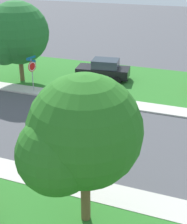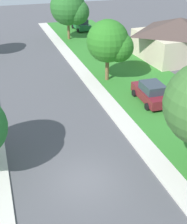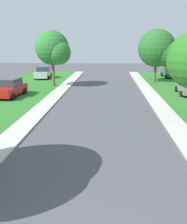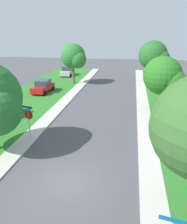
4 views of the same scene
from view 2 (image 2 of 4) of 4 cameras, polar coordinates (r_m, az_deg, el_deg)
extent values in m
plane|color=#4C4C51|center=(17.83, -1.66, -12.56)|extent=(120.00, 120.00, 0.00)
cube|color=beige|center=(28.78, 0.39, 4.57)|extent=(1.40, 56.00, 0.10)
cube|color=#2D7528|center=(30.50, 8.83, 5.62)|extent=(8.00, 56.00, 0.08)
cube|color=gray|center=(37.65, 1.44, 11.44)|extent=(2.15, 4.43, 0.76)
cube|color=#2D3842|center=(37.26, 1.53, 12.41)|extent=(1.77, 2.22, 0.68)
cylinder|color=black|center=(38.79, -0.39, 11.37)|extent=(0.29, 0.66, 0.64)
cylinder|color=black|center=(39.22, 2.22, 11.55)|extent=(0.29, 0.66, 0.64)
cylinder|color=black|center=(36.32, 0.59, 10.18)|extent=(0.29, 0.66, 0.64)
cylinder|color=black|center=(36.78, 3.35, 10.37)|extent=(0.29, 0.66, 0.64)
cube|color=maroon|center=(26.30, 10.50, 3.21)|extent=(1.95, 4.36, 0.76)
cube|color=#2D3842|center=(25.84, 10.83, 4.47)|extent=(1.67, 2.15, 0.68)
cylinder|color=black|center=(27.18, 7.51, 3.44)|extent=(0.26, 0.65, 0.64)
cylinder|color=black|center=(27.91, 10.92, 3.84)|extent=(0.26, 0.65, 0.64)
cylinder|color=black|center=(25.03, 9.88, 0.94)|extent=(0.26, 0.65, 0.64)
cylinder|color=black|center=(25.82, 13.49, 1.44)|extent=(0.26, 0.65, 0.64)
cube|color=#1E6033|center=(49.67, -2.35, 15.62)|extent=(2.03, 4.39, 0.76)
cube|color=#2D3842|center=(49.33, -2.28, 16.39)|extent=(1.71, 2.18, 0.68)
cylinder|color=black|center=(50.71, -3.85, 15.41)|extent=(0.27, 0.65, 0.64)
cylinder|color=black|center=(51.27, -1.86, 15.60)|extent=(0.27, 0.65, 0.64)
cylinder|color=black|center=(48.24, -2.84, 14.76)|extent=(0.27, 0.65, 0.64)
cylinder|color=black|center=(48.83, -0.77, 14.96)|extent=(0.27, 0.65, 0.64)
cylinder|color=brown|center=(44.37, -4.59, 14.86)|extent=(0.36, 0.36, 2.70)
sphere|color=#266225|center=(43.77, -4.75, 18.69)|extent=(4.73, 4.73, 4.73)
sphere|color=#266225|center=(43.46, -3.05, 17.88)|extent=(3.31, 3.31, 3.31)
cylinder|color=brown|center=(30.08, 2.53, 8.09)|extent=(0.36, 0.36, 2.50)
sphere|color=#286F1F|center=(29.27, 2.64, 12.92)|extent=(3.94, 3.94, 3.94)
sphere|color=#286F1F|center=(29.20, 4.70, 11.81)|extent=(2.76, 2.76, 2.76)
cube|color=beige|center=(37.81, 15.17, 11.82)|extent=(8.82, 7.70, 3.00)
pyramid|color=#473833|center=(37.26, 15.63, 15.20)|extent=(9.46, 8.34, 1.60)
cube|color=#51331E|center=(40.77, 12.10, 12.68)|extent=(1.00, 0.12, 2.10)
camera|label=1|loc=(35.41, 15.09, 23.25)|focal=51.42mm
camera|label=3|loc=(12.22, 5.52, -5.14)|focal=39.40mm
camera|label=4|loc=(8.11, 47.31, -6.75)|focal=36.68mm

